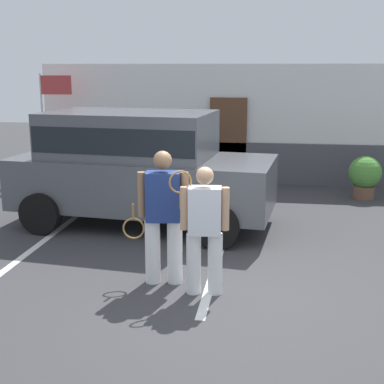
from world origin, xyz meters
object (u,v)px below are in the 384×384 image
parked_suv (138,163)px  tennis_player_woman (204,229)px  potted_plant_by_porch (365,175)px  flag_pole (50,107)px  tennis_player_man (163,216)px

parked_suv → tennis_player_woman: (1.57, -2.86, -0.29)m
parked_suv → tennis_player_woman: bearing=-55.5°
potted_plant_by_porch → tennis_player_woman: bearing=-117.2°
tennis_player_woman → flag_pole: flag_pole is taller
potted_plant_by_porch → parked_suv: bearing=-148.9°
flag_pole → tennis_player_woman: bearing=-53.1°
tennis_player_woman → potted_plant_by_porch: bearing=-122.7°
tennis_player_woman → tennis_player_man: bearing=-30.2°
potted_plant_by_porch → flag_pole: (-7.41, 0.59, 1.35)m
tennis_player_man → potted_plant_by_porch: 6.27m
tennis_player_woman → flag_pole: size_ratio=0.61×
parked_suv → potted_plant_by_porch: 5.18m
parked_suv → flag_pole: 4.49m
parked_suv → tennis_player_man: size_ratio=2.68×
tennis_player_man → tennis_player_woman: 0.64m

